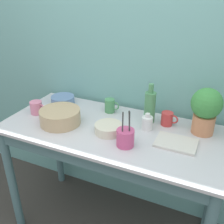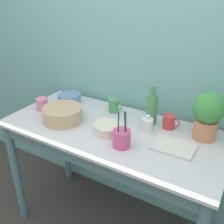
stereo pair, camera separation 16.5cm
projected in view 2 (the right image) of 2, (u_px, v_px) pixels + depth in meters
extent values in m
cube|color=#70ADA8|center=(140.00, 68.00, 1.87)|extent=(6.00, 0.05, 2.40)
cylinder|color=slate|center=(16.00, 174.00, 2.00)|extent=(0.06, 0.06, 0.88)
cylinder|color=slate|center=(66.00, 139.00, 2.44)|extent=(0.06, 0.06, 0.88)
cylinder|color=slate|center=(217.00, 193.00, 1.82)|extent=(0.06, 0.06, 0.88)
cube|color=slate|center=(86.00, 161.00, 1.51)|extent=(1.36, 0.02, 0.10)
cube|color=silver|center=(112.00, 130.00, 1.71)|extent=(1.46, 0.68, 0.02)
cylinder|color=tan|center=(205.00, 129.00, 1.58)|extent=(0.14, 0.14, 0.12)
sphere|color=#3D8C42|center=(209.00, 108.00, 1.51)|extent=(0.19, 0.19, 0.19)
cylinder|color=tan|center=(63.00, 114.00, 1.78)|extent=(0.27, 0.27, 0.10)
cylinder|color=#4C8C59|center=(152.00, 109.00, 1.72)|extent=(0.07, 0.07, 0.21)
cylinder|color=#4C8C59|center=(153.00, 90.00, 1.66)|extent=(0.03, 0.03, 0.06)
cylinder|color=white|center=(147.00, 125.00, 1.65)|extent=(0.07, 0.07, 0.09)
cylinder|color=white|center=(148.00, 117.00, 1.63)|extent=(0.03, 0.03, 0.02)
cylinder|color=pink|center=(42.00, 104.00, 1.93)|extent=(0.09, 0.09, 0.09)
torus|color=pink|center=(47.00, 105.00, 1.91)|extent=(0.06, 0.01, 0.06)
cylinder|color=#4C935B|center=(113.00, 106.00, 1.90)|extent=(0.07, 0.07, 0.10)
torus|color=#4C935B|center=(118.00, 106.00, 1.88)|extent=(0.07, 0.01, 0.07)
cylinder|color=#C63838|center=(169.00, 122.00, 1.69)|extent=(0.08, 0.08, 0.09)
torus|color=#C63838|center=(175.00, 123.00, 1.67)|extent=(0.06, 0.01, 0.06)
cylinder|color=beige|center=(108.00, 128.00, 1.65)|extent=(0.18, 0.18, 0.06)
cylinder|color=#6684B2|center=(69.00, 98.00, 2.07)|extent=(0.18, 0.18, 0.06)
cylinder|color=#CC4C7F|center=(122.00, 138.00, 1.50)|extent=(0.10, 0.10, 0.10)
cylinder|color=#333333|center=(126.00, 129.00, 1.48)|extent=(0.01, 0.02, 0.22)
cylinder|color=#333333|center=(125.00, 130.00, 1.46)|extent=(0.01, 0.03, 0.24)
cylinder|color=#333333|center=(118.00, 131.00, 1.46)|extent=(0.01, 0.01, 0.22)
cube|color=beige|center=(174.00, 147.00, 1.50)|extent=(0.24, 0.17, 0.02)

